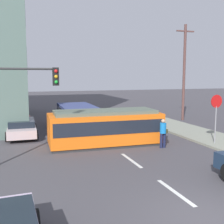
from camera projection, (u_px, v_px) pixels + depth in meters
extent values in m
plane|color=#464349|center=(106.00, 142.00, 17.48)|extent=(120.00, 120.00, 0.00)
cube|color=silver|center=(175.00, 192.00, 9.98)|extent=(0.16, 2.40, 0.01)
cube|color=silver|center=(131.00, 160.00, 13.73)|extent=(0.16, 2.40, 0.01)
cube|color=silver|center=(85.00, 127.00, 22.64)|extent=(0.16, 2.40, 0.01)
cube|color=silver|center=(71.00, 117.00, 28.26)|extent=(0.16, 2.40, 0.01)
cube|color=#2D3847|center=(25.00, 99.00, 26.37)|extent=(0.06, 14.62, 1.92)
cube|color=#2D3847|center=(24.00, 65.00, 25.96)|extent=(0.06, 14.62, 1.92)
cube|color=#2D3847|center=(22.00, 29.00, 25.55)|extent=(0.06, 14.62, 1.92)
cube|color=orange|center=(105.00, 128.00, 16.81)|extent=(6.76, 2.77, 1.74)
cube|color=#2D2D2D|center=(105.00, 143.00, 16.93)|extent=(6.62, 2.64, 0.15)
cube|color=#596556|center=(105.00, 112.00, 16.68)|extent=(6.08, 2.37, 0.20)
cube|color=#1E232D|center=(105.00, 124.00, 16.78)|extent=(6.49, 2.80, 0.77)
cube|color=#3B4780|center=(77.00, 115.00, 21.87)|extent=(2.62, 5.31, 1.54)
cube|color=black|center=(84.00, 117.00, 19.41)|extent=(2.25, 0.17, 0.93)
cube|color=black|center=(77.00, 112.00, 21.84)|extent=(2.64, 4.52, 0.62)
cylinder|color=black|center=(82.00, 127.00, 20.36)|extent=(2.57, 0.96, 0.90)
cylinder|color=black|center=(74.00, 120.00, 23.54)|extent=(2.57, 0.96, 0.90)
cylinder|color=#1A2041|center=(161.00, 141.00, 16.09)|extent=(0.16, 0.16, 0.85)
cylinder|color=#1A2041|center=(164.00, 140.00, 16.15)|extent=(0.16, 0.16, 0.85)
cylinder|color=blue|center=(163.00, 128.00, 16.03)|extent=(0.36, 0.36, 0.60)
sphere|color=tan|center=(163.00, 121.00, 15.97)|extent=(0.22, 0.22, 0.22)
cube|color=#4A411A|center=(166.00, 131.00, 16.17)|extent=(0.19, 0.22, 0.24)
cylinder|color=black|center=(35.00, 221.00, 7.36)|extent=(0.24, 0.65, 0.64)
cube|color=beige|center=(22.00, 129.00, 19.10)|extent=(1.88, 4.56, 0.55)
cube|color=black|center=(22.00, 123.00, 18.90)|extent=(1.69, 2.52, 0.40)
cylinder|color=black|center=(9.00, 129.00, 20.14)|extent=(0.23, 0.64, 0.64)
cylinder|color=black|center=(35.00, 128.00, 20.68)|extent=(0.23, 0.64, 0.64)
cylinder|color=black|center=(7.00, 137.00, 17.58)|extent=(0.23, 0.64, 0.64)
cylinder|color=black|center=(36.00, 135.00, 18.12)|extent=(0.23, 0.64, 0.64)
cube|color=maroon|center=(18.00, 117.00, 24.41)|extent=(1.94, 4.09, 0.55)
cube|color=black|center=(18.00, 112.00, 24.21)|extent=(1.75, 2.26, 0.40)
cylinder|color=black|center=(7.00, 118.00, 25.25)|extent=(0.23, 0.64, 0.64)
cylinder|color=black|center=(28.00, 117.00, 25.89)|extent=(0.23, 0.64, 0.64)
cylinder|color=black|center=(7.00, 122.00, 22.99)|extent=(0.23, 0.64, 0.64)
cylinder|color=black|center=(30.00, 121.00, 23.62)|extent=(0.23, 0.64, 0.64)
cube|color=#28522B|center=(11.00, 109.00, 30.23)|extent=(1.80, 4.18, 0.55)
cube|color=black|center=(11.00, 105.00, 30.03)|extent=(1.63, 2.31, 0.40)
cylinder|color=black|center=(3.00, 110.00, 31.17)|extent=(0.23, 0.64, 0.64)
cylinder|color=black|center=(19.00, 110.00, 31.70)|extent=(0.23, 0.64, 0.64)
cylinder|color=black|center=(2.00, 113.00, 28.82)|extent=(0.23, 0.64, 0.64)
cylinder|color=black|center=(19.00, 112.00, 29.35)|extent=(0.23, 0.64, 0.64)
cylinder|color=gray|center=(215.00, 125.00, 16.57)|extent=(0.07, 0.07, 2.20)
cylinder|color=red|center=(217.00, 101.00, 16.39)|extent=(0.76, 0.04, 0.76)
cylinder|color=#333333|center=(23.00, 69.00, 12.58)|extent=(2.92, 0.10, 0.10)
cube|color=black|center=(56.00, 77.00, 13.09)|extent=(0.28, 0.24, 0.84)
sphere|color=red|center=(56.00, 71.00, 12.94)|extent=(0.16, 0.16, 0.16)
sphere|color=gold|center=(56.00, 77.00, 12.97)|extent=(0.16, 0.16, 0.16)
sphere|color=green|center=(56.00, 82.00, 13.01)|extent=(0.16, 0.16, 0.16)
cylinder|color=brown|center=(184.00, 73.00, 25.82)|extent=(0.24, 0.24, 8.73)
cube|color=brown|center=(185.00, 31.00, 25.34)|extent=(1.80, 0.12, 0.12)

